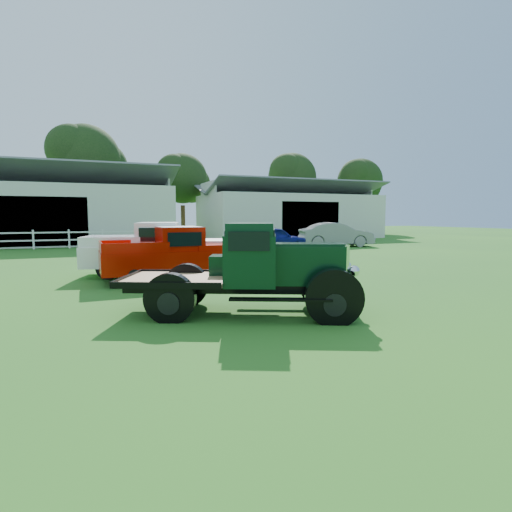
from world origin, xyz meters
name	(u,v)px	position (x,y,z in m)	size (l,w,h in m)	color
ground	(268,309)	(0.00, 0.00, 0.00)	(120.00, 120.00, 0.00)	#2A6221
shed_left	(43,206)	(-7.00, 26.00, 2.80)	(18.80, 10.20, 5.60)	silver
shed_right	(288,210)	(14.00, 27.00, 2.60)	(16.80, 9.20, 5.20)	silver
fence_rail	(15,240)	(-8.00, 20.00, 0.60)	(14.20, 0.16, 1.20)	white
tree_b	(87,177)	(-4.00, 34.00, 5.75)	(6.90, 6.90, 11.50)	black
tree_c	(183,192)	(5.00, 33.00, 4.50)	(5.40, 5.40, 9.00)	black
tree_d	(292,191)	(18.00, 34.00, 5.00)	(6.00, 6.00, 10.00)	black
tree_e	(359,193)	(26.00, 32.00, 4.75)	(5.70, 5.70, 9.50)	black
vintage_flatbed	(247,269)	(-0.58, -0.21, 0.95)	(4.78, 1.89, 1.89)	black
red_pickup	(176,253)	(-1.11, 4.70, 0.86)	(4.74, 1.82, 1.73)	#BE0F02
white_pickup	(156,249)	(-1.55, 6.13, 0.89)	(4.86, 1.88, 1.78)	white
misc_car_blue	(273,239)	(6.06, 13.08, 0.73)	(1.73, 4.30, 1.46)	navy
misc_car_grey	(336,235)	(11.59, 14.94, 0.80)	(1.70, 4.87, 1.61)	gray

